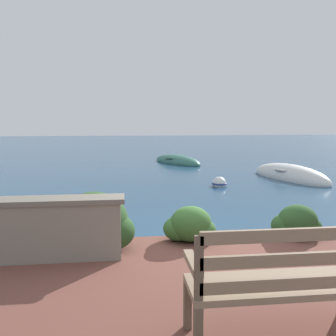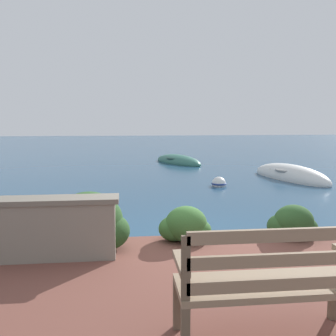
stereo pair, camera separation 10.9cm
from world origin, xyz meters
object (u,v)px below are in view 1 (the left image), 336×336
Objects in this scene: park_bench at (282,280)px; mooring_buoy at (219,184)px; rowboat_mid at (177,162)px; rowboat_nearest at (290,177)px.

mooring_buoy is (1.58, 7.79, -0.63)m from park_bench.
mooring_buoy is (0.37, -5.81, 0.01)m from rowboat_mid.
rowboat_mid is (1.21, 13.60, -0.65)m from park_bench.
rowboat_nearest is 5.65m from rowboat_mid.
park_bench is at bearing -101.47° from mooring_buoy.
park_bench is 7.97m from mooring_buoy.
rowboat_nearest is (4.16, 8.78, -0.64)m from park_bench.
mooring_buoy is (-2.58, -0.99, 0.00)m from rowboat_nearest.
rowboat_mid is 5.82m from mooring_buoy.
park_bench reaches higher than rowboat_nearest.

